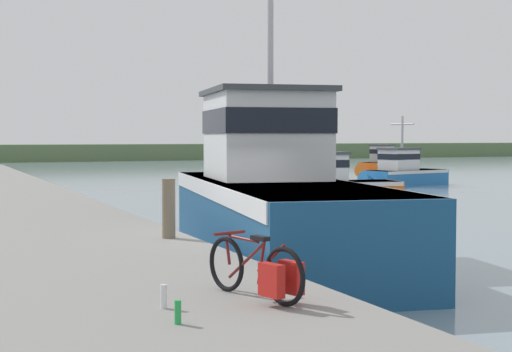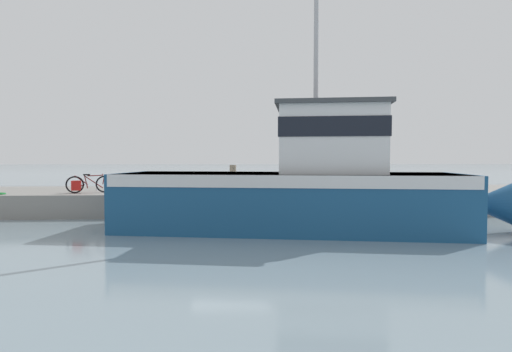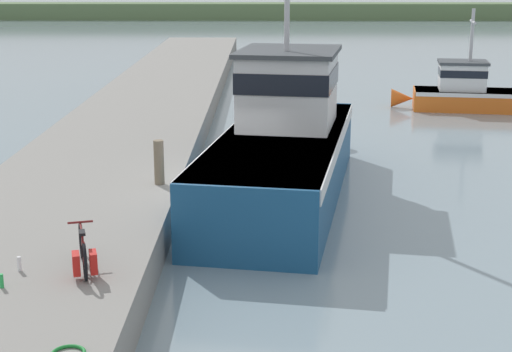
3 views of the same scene
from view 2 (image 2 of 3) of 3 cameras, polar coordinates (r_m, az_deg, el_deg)
ground_plane at (r=13.49m, az=-3.56°, el=-6.76°), size 320.00×320.00×0.00m
dock_pier at (r=17.04m, az=-3.49°, el=-3.38°), size 4.92×80.00×0.86m
fishing_boat_main at (r=12.13m, az=7.45°, el=-1.25°), size 4.68×12.23×9.70m
bicycle_touring at (r=16.55m, az=-23.20°, el=-1.10°), size 0.71×1.66×0.72m
mooring_post at (r=14.98m, az=-3.32°, el=-0.47°), size 0.24×0.24×1.08m
water_bottle_on_curb at (r=17.61m, az=-21.78°, el=-1.54°), size 0.07×0.07×0.26m
water_bottle_by_bike at (r=17.92m, az=-23.93°, el=-1.54°), size 0.07×0.07×0.24m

